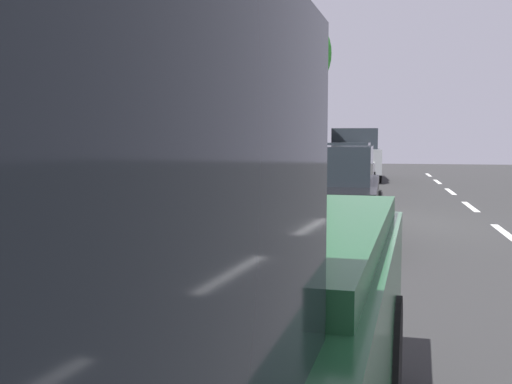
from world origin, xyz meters
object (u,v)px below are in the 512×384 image
Objects in this scene: parked_suv_grey_nearest at (354,154)px; parked_sedan_white_second at (340,171)px; cyclist_with_backpack at (214,190)px; street_tree_mid_block at (223,26)px; pedestrian_on_phone at (243,157)px; bicycle_at_curb at (224,260)px; street_tree_near_cyclist at (281,55)px; parked_sedan_black_mid at (325,192)px; fire_hydrant at (288,177)px.

parked_suv_grey_nearest is 1.08× the size of parked_sedan_white_second.
street_tree_mid_block is (1.25, -5.35, 2.78)m from cyclist_with_backpack.
bicycle_at_curb is at bearing 101.64° from pedestrian_on_phone.
street_tree_near_cyclist is at bearing 66.50° from parked_suv_grey_nearest.
street_tree_mid_block reaches higher than parked_sedan_black_mid.
parked_suv_grey_nearest reaches higher than fire_hydrant.
street_tree_mid_block is at bearing 80.12° from parked_suv_grey_nearest.
fire_hydrant is at bearing 77.82° from parked_suv_grey_nearest.
parked_sedan_black_mid reaches higher than bicycle_at_curb.
bicycle_at_curb is 0.31× the size of street_tree_near_cyclist.
parked_sedan_white_second is 6.09m from street_tree_mid_block.
parked_sedan_black_mid is 0.78× the size of street_tree_near_cyclist.
parked_suv_grey_nearest is 2.98× the size of pedestrian_on_phone.
parked_suv_grey_nearest is 2.77× the size of bicycle_at_curb.
bicycle_at_curb is (0.57, 10.64, -0.38)m from parked_sedan_white_second.
street_tree_near_cyclist reaches higher than parked_sedan_black_mid.
parked_suv_grey_nearest reaches higher than parked_sedan_white_second.
parked_sedan_black_mid is 3.75m from cyclist_with_backpack.
street_tree_mid_block is at bearing 99.57° from pedestrian_on_phone.
cyclist_with_backpack is 1.09× the size of pedestrian_on_phone.
parked_suv_grey_nearest is at bearing -124.36° from pedestrian_on_phone.
parked_sedan_white_second is 1.00× the size of parked_sedan_black_mid.
fire_hydrant is at bearing -86.29° from cyclist_with_backpack.
parked_suv_grey_nearest is 2.73× the size of cyclist_with_backpack.
street_tree_mid_block is 7.87m from pedestrian_on_phone.
parked_sedan_white_second is 2.55× the size of bicycle_at_curb.
bicycle_at_curb is at bearing 86.91° from parked_sedan_white_second.
pedestrian_on_phone is at bearing 0.89° from street_tree_near_cyclist.
parked_suv_grey_nearest is 13.86m from parked_sedan_black_mid.
cyclist_with_backpack is at bearing 87.17° from parked_suv_grey_nearest.
parked_sedan_black_mid is at bearing 103.61° from street_tree_near_cyclist.
cyclist_with_backpack is at bearing 101.09° from pedestrian_on_phone.
parked_sedan_white_second is at bearing 143.48° from pedestrian_on_phone.
street_tree_mid_block is (2.11, 12.12, 2.83)m from parked_suv_grey_nearest.
pedestrian_on_phone is at bearing -80.43° from street_tree_mid_block.
street_tree_mid_block is 3.35× the size of pedestrian_on_phone.
parked_suv_grey_nearest is 12.63m from street_tree_mid_block.
bicycle_at_curb is at bearing 96.41° from street_tree_near_cyclist.
street_tree_mid_block is at bearing 83.45° from fire_hydrant.
street_tree_mid_block reaches higher than fire_hydrant.
parked_sedan_white_second is at bearing -94.47° from cyclist_with_backpack.
parked_sedan_white_second is 10.66m from bicycle_at_curb.
parked_suv_grey_nearest is 1.09× the size of parked_sedan_black_mid.
cyclist_with_backpack is 10.39m from fire_hydrant.
parked_sedan_black_mid is 5.26× the size of fire_hydrant.
parked_sedan_black_mid is 0.82× the size of street_tree_mid_block.
pedestrian_on_phone reaches higher than parked_sedan_white_second.
street_tree_near_cyclist reaches higher than cyclist_with_backpack.
parked_sedan_black_mid is 4.15m from bicycle_at_curb.
street_tree_near_cyclist is at bearing -84.36° from cyclist_with_backpack.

